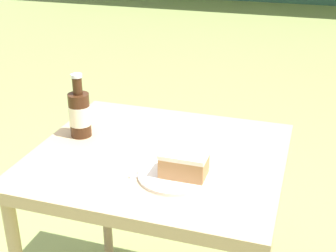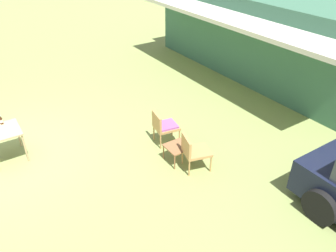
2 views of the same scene
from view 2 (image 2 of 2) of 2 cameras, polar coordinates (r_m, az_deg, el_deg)
The scene contains 7 objects.
ground_plane at distance 8.26m, azimuth -25.64°, elevation -4.99°, with size 60.00×60.00×0.00m, color olive.
cabin_building at distance 12.20m, azimuth 18.53°, elevation 15.16°, with size 8.44×4.95×2.62m.
wicker_chair_cushioned at distance 7.69m, azimuth -0.67°, elevation 0.08°, with size 0.56×0.61×0.82m.
wicker_chair_plain at distance 6.90m, azimuth 4.44°, elevation -4.25°, with size 0.62×0.66×0.82m.
garden_side_table at distance 7.17m, azimuth 1.67°, elevation -3.80°, with size 0.49×0.50×0.39m.
patio_table at distance 7.92m, azimuth -26.73°, elevation -1.19°, with size 0.77×0.69×0.74m.
cola_bottle_near at distance 8.10m, azimuth -27.07°, elevation 0.83°, with size 0.07×0.07×0.22m.
Camera 2 is at (6.89, -0.27, 4.55)m, focal length 35.00 mm.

